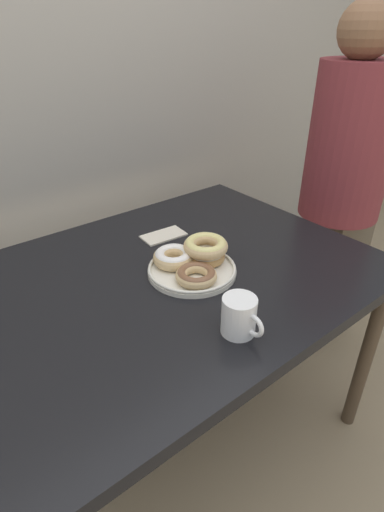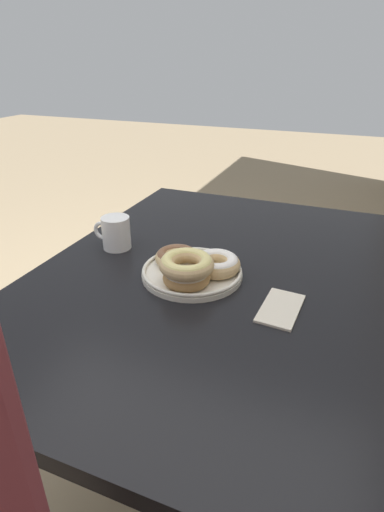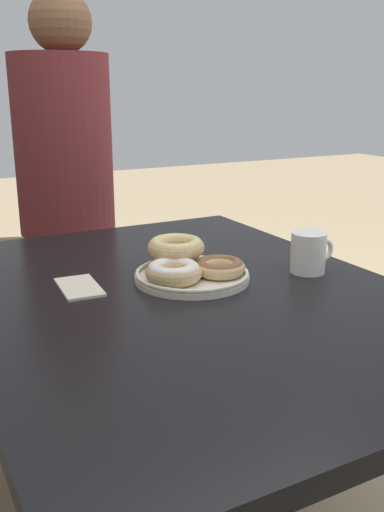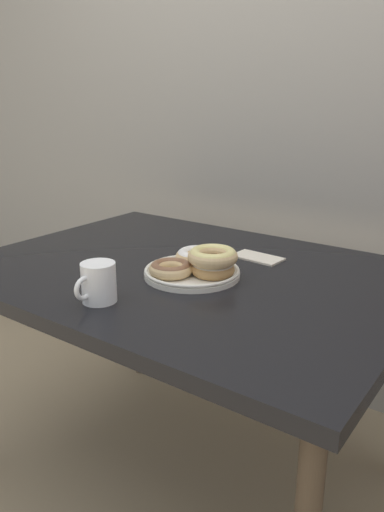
{
  "view_description": "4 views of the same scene",
  "coord_description": "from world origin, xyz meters",
  "px_view_note": "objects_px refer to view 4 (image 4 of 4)",
  "views": [
    {
      "loc": [
        -0.59,
        -0.5,
        1.42
      ],
      "look_at": [
        0.05,
        0.3,
        0.81
      ],
      "focal_mm": 28.0,
      "sensor_mm": 36.0,
      "label": 1
    },
    {
      "loc": [
        0.93,
        0.65,
        1.28
      ],
      "look_at": [
        0.05,
        0.3,
        0.81
      ],
      "focal_mm": 28.0,
      "sensor_mm": 36.0,
      "label": 2
    },
    {
      "loc": [
        -1.07,
        0.91,
        1.19
      ],
      "look_at": [
        0.05,
        0.3,
        0.81
      ],
      "focal_mm": 40.0,
      "sensor_mm": 36.0,
      "label": 3
    },
    {
      "loc": [
        0.83,
        -0.77,
        1.23
      ],
      "look_at": [
        0.05,
        0.3,
        0.81
      ],
      "focal_mm": 35.0,
      "sensor_mm": 36.0,
      "label": 4
    }
  ],
  "objects_px": {
    "donut_plate": "(197,264)",
    "coffee_mug": "(98,282)",
    "dining_table": "(187,289)",
    "napkin": "(258,257)"
  },
  "relations": [
    {
      "from": "donut_plate",
      "to": "coffee_mug",
      "type": "distance_m",
      "value": 0.31
    },
    {
      "from": "dining_table",
      "to": "donut_plate",
      "type": "xyz_separation_m",
      "value": [
        0.07,
        -0.04,
        0.1
      ]
    },
    {
      "from": "coffee_mug",
      "to": "napkin",
      "type": "relative_size",
      "value": 0.76
    },
    {
      "from": "donut_plate",
      "to": "napkin",
      "type": "xyz_separation_m",
      "value": [
        0.06,
        0.25,
        -0.03
      ]
    },
    {
      "from": "donut_plate",
      "to": "coffee_mug",
      "type": "relative_size",
      "value": 2.38
    },
    {
      "from": "coffee_mug",
      "to": "donut_plate",
      "type": "bearing_deg",
      "value": 72.45
    },
    {
      "from": "dining_table",
      "to": "donut_plate",
      "type": "bearing_deg",
      "value": -31.19
    },
    {
      "from": "dining_table",
      "to": "coffee_mug",
      "type": "relative_size",
      "value": 10.5
    },
    {
      "from": "dining_table",
      "to": "coffee_mug",
      "type": "xyz_separation_m",
      "value": [
        -0.03,
        -0.33,
        0.12
      ]
    },
    {
      "from": "dining_table",
      "to": "napkin",
      "type": "xyz_separation_m",
      "value": [
        0.13,
        0.2,
        0.07
      ]
    }
  ]
}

